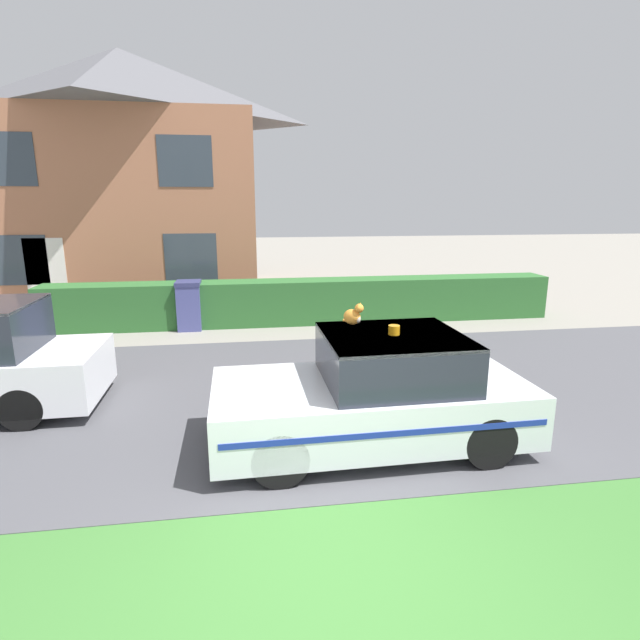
{
  "coord_description": "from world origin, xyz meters",
  "views": [
    {
      "loc": [
        -0.62,
        -3.41,
        3.03
      ],
      "look_at": [
        0.61,
        4.79,
        1.05
      ],
      "focal_mm": 28.0,
      "sensor_mm": 36.0,
      "label": 1
    }
  ],
  "objects_px": {
    "cat": "(354,316)",
    "wheelie_bin": "(189,305)",
    "police_car": "(376,394)",
    "house_left": "(127,175)"
  },
  "relations": [
    {
      "from": "house_left",
      "to": "wheelie_bin",
      "type": "bearing_deg",
      "value": -66.56
    },
    {
      "from": "police_car",
      "to": "cat",
      "type": "relative_size",
      "value": 12.59
    },
    {
      "from": "cat",
      "to": "wheelie_bin",
      "type": "bearing_deg",
      "value": 152.36
    },
    {
      "from": "police_car",
      "to": "house_left",
      "type": "bearing_deg",
      "value": -66.84
    },
    {
      "from": "police_car",
      "to": "house_left",
      "type": "height_order",
      "value": "house_left"
    },
    {
      "from": "police_car",
      "to": "cat",
      "type": "height_order",
      "value": "cat"
    },
    {
      "from": "cat",
      "to": "wheelie_bin",
      "type": "xyz_separation_m",
      "value": [
        -2.66,
        6.26,
        -1.07
      ]
    },
    {
      "from": "cat",
      "to": "wheelie_bin",
      "type": "relative_size",
      "value": 0.26
    },
    {
      "from": "wheelie_bin",
      "to": "house_left",
      "type": "bearing_deg",
      "value": 113.48
    },
    {
      "from": "house_left",
      "to": "wheelie_bin",
      "type": "distance_m",
      "value": 6.59
    }
  ]
}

